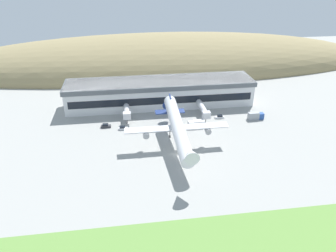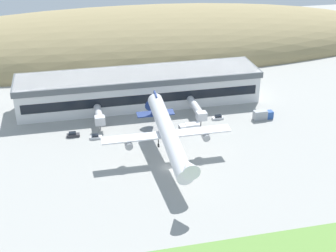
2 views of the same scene
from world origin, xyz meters
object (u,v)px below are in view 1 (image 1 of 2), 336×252
Objects in this scene: jetway_1 at (203,109)px; service_car_2 at (220,117)px; box_truck at (256,116)px; traffic_cone_0 at (147,135)px; service_car_1 at (123,128)px; terminal_building at (160,91)px; fuel_truck at (196,124)px; service_car_0 at (106,126)px; jetway_0 at (127,112)px; cargo_airplane at (177,127)px.

jetway_1 is 4.03× the size of service_car_2.
box_truck is 12.40× the size of traffic_cone_0.
service_car_1 reaches higher than traffic_cone_0.
terminal_building is 13.03× the size of fuel_truck.
service_car_0 is at bearing -175.24° from jetway_1.
traffic_cone_0 is (-9.43, -31.75, -6.68)m from terminal_building.
box_truck is at bearing -12.24° from service_car_2.
service_car_1 is 43.74m from service_car_2.
service_car_1 is 11.85m from traffic_cone_0.
traffic_cone_0 is (16.56, -10.18, -0.38)m from service_car_0.
terminal_building is 32.11m from service_car_2.
jetway_1 is (34.07, -2.17, 0.00)m from jetway_0.
service_car_0 is at bearing 172.23° from fuel_truck.
fuel_truck reaches higher than traffic_cone_0.
jetway_0 reaches higher than box_truck.
box_truck is (15.55, -3.38, 0.98)m from service_car_2.
jetway_1 is 10.48m from fuel_truck.
service_car_0 is 0.61× the size of fuel_truck.
jetway_1 reaches higher than service_car_1.
service_car_0 is at bearing 148.43° from traffic_cone_0.
service_car_1 is 59.05m from box_truck.
service_car_0 is 1.07× the size of service_car_1.
terminal_building is at bearing 133.94° from jetway_1.
terminal_building reaches higher than fuel_truck.
box_truck is (22.92, -4.94, -2.42)m from jetway_1.
cargo_airplane reaches higher than service_car_2.
box_truck is at bearing -29.66° from terminal_building.
traffic_cone_0 is at bearing -37.81° from service_car_1.
service_car_0 is (-25.99, -21.57, -6.30)m from terminal_building.
terminal_building reaches higher than service_car_2.
fuel_truck is at bearing -20.76° from jetway_0.
service_car_1 is 0.99× the size of service_car_2.
terminal_building is 23.21m from jetway_0.
box_truck is at bearing -12.17° from jetway_1.
service_car_1 is 0.56× the size of box_truck.
service_car_0 is 50.71m from service_car_2.
traffic_cone_0 is (-49.66, -8.84, -1.29)m from box_truck.
fuel_truck is at bearing -65.43° from terminal_building.
service_car_0 reaches higher than traffic_cone_0.
terminal_building is at bearing 150.34° from box_truck.
service_car_1 is 6.90× the size of traffic_cone_0.
jetway_1 is 2.36× the size of fuel_truck.
service_car_1 is (7.20, -2.91, -0.07)m from service_car_0.
service_car_0 is at bearing -140.31° from terminal_building.
service_car_0 is 0.59× the size of box_truck.
cargo_airplane is at bearing -153.26° from box_truck.
terminal_building is 29.96m from fuel_truck.
fuel_truck is 22.27m from traffic_cone_0.
jetway_0 reaches higher than service_car_1.
jetway_0 is at bearing 124.06° from cargo_airplane.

